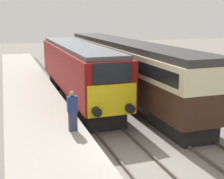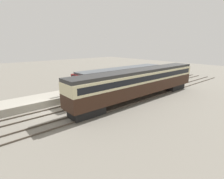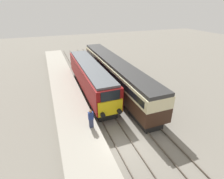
{
  "view_description": "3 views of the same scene",
  "coord_description": "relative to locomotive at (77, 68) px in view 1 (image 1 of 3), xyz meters",
  "views": [
    {
      "loc": [
        -4.77,
        -10.19,
        5.76
      ],
      "look_at": [
        0.0,
        3.59,
        2.31
      ],
      "focal_mm": 50.0,
      "sensor_mm": 36.0,
      "label": 1
    },
    {
      "loc": [
        17.8,
        -6.33,
        7.17
      ],
      "look_at": [
        1.7,
        7.59,
        1.6
      ],
      "focal_mm": 28.0,
      "sensor_mm": 36.0,
      "label": 2
    },
    {
      "loc": [
        -4.89,
        -9.67,
        10.73
      ],
      "look_at": [
        1.7,
        7.59,
        1.6
      ],
      "focal_mm": 28.0,
      "sensor_mm": 36.0,
      "label": 3
    }
  ],
  "objects": [
    {
      "name": "platform_left",
      "position": [
        -3.3,
        -3.04,
        -1.76
      ],
      "size": [
        3.5,
        50.0,
        0.83
      ],
      "color": "#9E998C",
      "rests_on": "ground_plane"
    },
    {
      "name": "passenger_carriage",
      "position": [
        3.4,
        0.04,
        0.28
      ],
      "size": [
        2.75,
        21.14,
        4.03
      ],
      "color": "black",
      "rests_on": "ground_plane"
    },
    {
      "name": "locomotive",
      "position": [
        0.0,
        0.0,
        0.0
      ],
      "size": [
        2.7,
        15.42,
        3.87
      ],
      "color": "black",
      "rests_on": "ground_plane"
    },
    {
      "name": "rails_far_track",
      "position": [
        3.4,
        -6.04,
        -2.11
      ],
      "size": [
        1.5,
        60.0,
        0.14
      ],
      "color": "#4C4238",
      "rests_on": "ground_plane"
    },
    {
      "name": "ground_plane",
      "position": [
        0.0,
        -11.04,
        -2.18
      ],
      "size": [
        120.0,
        120.0,
        0.0
      ],
      "primitive_type": "plane",
      "color": "slate"
    },
    {
      "name": "rails_near_track",
      "position": [
        0.0,
        -6.04,
        -2.11
      ],
      "size": [
        1.51,
        60.0,
        0.14
      ],
      "color": "#4C4238",
      "rests_on": "ground_plane"
    },
    {
      "name": "person_on_platform",
      "position": [
        -2.15,
        -8.42,
        -0.44
      ],
      "size": [
        0.44,
        0.26,
        1.8
      ],
      "color": "#2D334C",
      "rests_on": "platform_left"
    }
  ]
}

